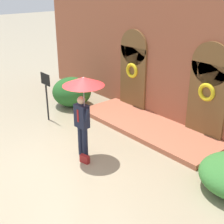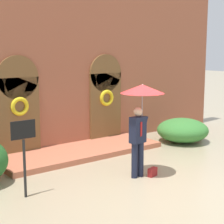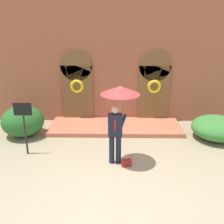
{
  "view_description": "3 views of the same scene",
  "coord_description": "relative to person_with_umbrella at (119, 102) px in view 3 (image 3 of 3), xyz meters",
  "views": [
    {
      "loc": [
        6.41,
        -4.06,
        4.64
      ],
      "look_at": [
        -0.16,
        1.63,
        0.95
      ],
      "focal_mm": 50.0,
      "sensor_mm": 36.0,
      "label": 1
    },
    {
      "loc": [
        -6.08,
        -6.46,
        3.23
      ],
      "look_at": [
        -0.02,
        1.43,
        1.55
      ],
      "focal_mm": 60.0,
      "sensor_mm": 36.0,
      "label": 2
    },
    {
      "loc": [
        0.02,
        -6.24,
        3.91
      ],
      "look_at": [
        -0.11,
        1.57,
        1.22
      ],
      "focal_mm": 40.0,
      "sensor_mm": 36.0,
      "label": 3
    }
  ],
  "objects": [
    {
      "name": "shrub_left",
      "position": [
        -3.54,
        1.96,
        -1.34
      ],
      "size": [
        1.55,
        1.51,
        1.14
      ],
      "primitive_type": "ellipsoid",
      "color": "#235B23",
      "rests_on": "ground"
    },
    {
      "name": "shrub_right",
      "position": [
        3.59,
        1.8,
        -1.5
      ],
      "size": [
        1.79,
        1.79,
        0.82
      ],
      "primitive_type": "ellipsoid",
      "color": "#387A33",
      "rests_on": "ground"
    },
    {
      "name": "ground_plane",
      "position": [
        -0.1,
        -0.4,
        -1.91
      ],
      "size": [
        80.0,
        80.0,
        0.0
      ],
      "primitive_type": "plane",
      "color": "tan"
    },
    {
      "name": "sign_post",
      "position": [
        -2.92,
        0.51,
        -0.75
      ],
      "size": [
        0.56,
        0.06,
        1.72
      ],
      "color": "black",
      "rests_on": "ground"
    },
    {
      "name": "person_with_umbrella",
      "position": [
        0.0,
        0.0,
        0.0
      ],
      "size": [
        1.1,
        1.1,
        2.36
      ],
      "color": "#191E33",
      "rests_on": "ground"
    },
    {
      "name": "building_facade",
      "position": [
        -0.1,
        3.76,
        0.77
      ],
      "size": [
        14.0,
        2.3,
        5.6
      ],
      "color": "#9E563D",
      "rests_on": "ground"
    },
    {
      "name": "handbag",
      "position": [
        0.24,
        -0.2,
        -1.8
      ],
      "size": [
        0.3,
        0.18,
        0.22
      ],
      "primitive_type": "cube",
      "rotation": [
        0.0,
        0.0,
        0.22
      ],
      "color": "maroon",
      "rests_on": "ground"
    }
  ]
}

